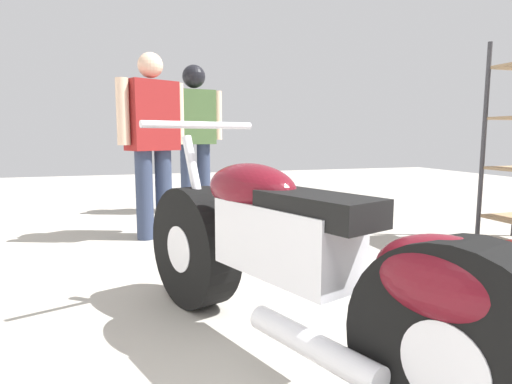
# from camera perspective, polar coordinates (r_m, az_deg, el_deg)

# --- Properties ---
(ground_plane) EXTENTS (16.10, 16.10, 0.00)m
(ground_plane) POSITION_cam_1_polar(r_m,az_deg,el_deg) (3.27, -4.86, -9.61)
(ground_plane) COLOR #A8A399
(motorcycle_maroon_cruiser) EXTENTS (1.02, 2.14, 1.03)m
(motorcycle_maroon_cruiser) POSITION_cam_1_polar(r_m,az_deg,el_deg) (1.80, 4.70, -9.36)
(motorcycle_maroon_cruiser) COLOR black
(motorcycle_maroon_cruiser) RESTS_ON ground_plane
(mechanic_in_blue) EXTENTS (0.66, 0.42, 1.71)m
(mechanic_in_blue) POSITION_cam_1_polar(r_m,az_deg,el_deg) (4.11, -13.58, 7.36)
(mechanic_in_blue) COLOR #2D3851
(mechanic_in_blue) RESTS_ON ground_plane
(mechanic_with_helmet) EXTENTS (0.72, 0.32, 1.81)m
(mechanic_with_helmet) POSITION_cam_1_polar(r_m,az_deg,el_deg) (5.39, -8.14, 8.74)
(mechanic_with_helmet) COLOR #2D3851
(mechanic_with_helmet) RESTS_ON ground_plane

